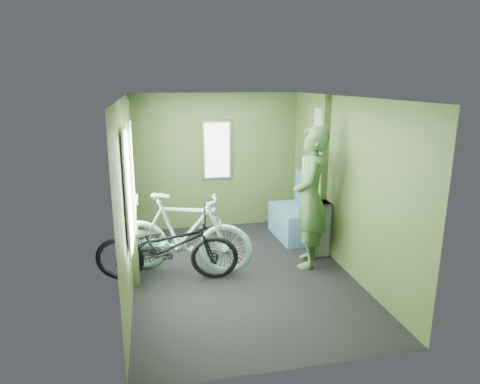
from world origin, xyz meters
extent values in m
plane|color=black|center=(0.00, 0.00, 0.00)|extent=(4.00, 4.00, 0.00)
cube|color=silver|center=(0.00, 0.00, 2.30)|extent=(2.80, 4.00, 0.02)
cube|color=#3A5226|center=(0.00, 2.00, 1.15)|extent=(2.80, 0.02, 2.30)
cube|color=#3A5226|center=(0.00, -2.00, 1.15)|extent=(2.80, 0.02, 2.30)
cube|color=#3A5226|center=(-1.40, 0.00, 1.15)|extent=(0.02, 4.00, 2.30)
cube|color=#3A5226|center=(1.40, 0.00, 1.15)|extent=(0.02, 4.00, 2.30)
cube|color=#3A5226|center=(-1.36, 0.00, 1.15)|extent=(0.08, 0.12, 2.30)
cube|color=silver|center=(-1.35, -0.55, 1.35)|extent=(0.02, 0.56, 1.34)
cube|color=silver|center=(-1.35, 0.55, 1.35)|extent=(0.02, 0.56, 1.34)
cube|color=white|center=(-1.34, -0.55, 1.88)|extent=(0.00, 0.12, 0.12)
cube|color=white|center=(-1.34, 0.55, 1.88)|extent=(0.00, 0.12, 0.12)
cylinder|color=silver|center=(-1.29, 0.00, 1.10)|extent=(0.03, 0.40, 0.03)
cube|color=#3A5226|center=(1.35, 0.60, 1.15)|extent=(0.10, 0.10, 2.30)
cube|color=white|center=(1.38, 0.90, 1.85)|extent=(0.02, 0.40, 0.50)
cube|color=silver|center=(0.00, 1.96, 1.35)|extent=(0.50, 0.02, 1.00)
imported|color=black|center=(-0.96, 0.00, 0.00)|extent=(1.91, 1.04, 1.03)
imported|color=#7FBDA8|center=(-0.74, 0.20, 0.00)|extent=(1.91, 1.15, 1.12)
imported|color=#3A5B31|center=(0.97, 0.11, 0.96)|extent=(0.69, 0.82, 1.92)
cube|color=silver|center=(1.09, 0.39, 1.29)|extent=(0.29, 0.21, 0.35)
cube|color=gray|center=(1.26, 0.46, 0.40)|extent=(0.23, 0.33, 0.80)
cube|color=#32516A|center=(1.12, 1.18, 0.25)|extent=(0.58, 1.00, 0.49)
cube|color=#32516A|center=(1.36, 1.18, 0.76)|extent=(0.10, 0.98, 0.55)
camera|label=1|loc=(-1.11, -5.12, 2.50)|focal=32.00mm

